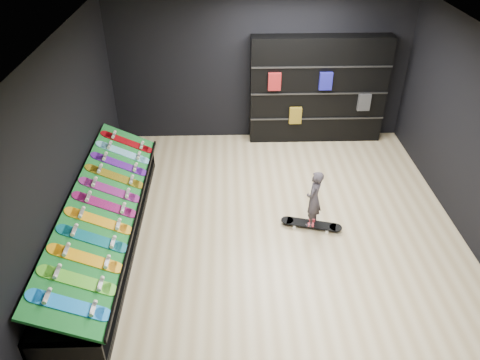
{
  "coord_description": "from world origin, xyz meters",
  "views": [
    {
      "loc": [
        -0.67,
        -5.56,
        4.81
      ],
      "look_at": [
        -0.5,
        0.2,
        1.0
      ],
      "focal_mm": 35.0,
      "sensor_mm": 36.0,
      "label": 1
    }
  ],
  "objects_px": {
    "floor_skateboard": "(311,226)",
    "child": "(313,209)",
    "display_rack": "(106,231)",
    "back_shelving": "(318,90)"
  },
  "relations": [
    {
      "from": "floor_skateboard",
      "to": "child",
      "type": "relative_size",
      "value": 1.68
    },
    {
      "from": "display_rack",
      "to": "floor_skateboard",
      "type": "height_order",
      "value": "display_rack"
    },
    {
      "from": "floor_skateboard",
      "to": "back_shelving",
      "type": "bearing_deg",
      "value": 95.39
    },
    {
      "from": "display_rack",
      "to": "child",
      "type": "distance_m",
      "value": 3.21
    },
    {
      "from": "display_rack",
      "to": "floor_skateboard",
      "type": "distance_m",
      "value": 3.22
    },
    {
      "from": "display_rack",
      "to": "back_shelving",
      "type": "bearing_deg",
      "value": 41.66
    },
    {
      "from": "display_rack",
      "to": "floor_skateboard",
      "type": "relative_size",
      "value": 4.59
    },
    {
      "from": "back_shelving",
      "to": "child",
      "type": "distance_m",
      "value": 3.17
    },
    {
      "from": "back_shelving",
      "to": "child",
      "type": "bearing_deg",
      "value": -99.91
    },
    {
      "from": "display_rack",
      "to": "back_shelving",
      "type": "xyz_separation_m",
      "value": [
        3.73,
        3.32,
        0.85
      ]
    }
  ]
}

